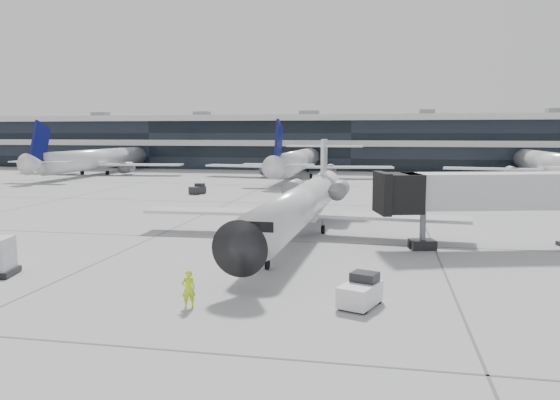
% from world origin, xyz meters
% --- Properties ---
extents(ground, '(220.00, 220.00, 0.00)m').
position_xyz_m(ground, '(0.00, 0.00, 0.00)').
color(ground, gray).
rests_on(ground, ground).
extents(terminal, '(170.00, 22.00, 10.00)m').
position_xyz_m(terminal, '(0.00, 82.00, 5.00)').
color(terminal, black).
rests_on(terminal, ground).
extents(bg_jet_left, '(32.00, 40.00, 9.60)m').
position_xyz_m(bg_jet_left, '(-45.00, 55.00, 0.00)').
color(bg_jet_left, silver).
rests_on(bg_jet_left, ground).
extents(bg_jet_center, '(32.00, 40.00, 9.60)m').
position_xyz_m(bg_jet_center, '(-8.00, 55.00, 0.00)').
color(bg_jet_center, silver).
rests_on(bg_jet_center, ground).
extents(bg_jet_right, '(32.00, 40.00, 9.60)m').
position_xyz_m(bg_jet_right, '(32.00, 55.00, 0.00)').
color(bg_jet_right, silver).
rests_on(bg_jet_right, ground).
extents(regional_jet, '(24.43, 30.41, 7.03)m').
position_xyz_m(regional_jet, '(0.54, 2.36, 2.40)').
color(regional_jet, silver).
rests_on(regional_jet, ground).
extents(jet_bridge, '(16.06, 6.89, 5.21)m').
position_xyz_m(jet_bridge, '(14.86, 0.63, 3.80)').
color(jet_bridge, silver).
rests_on(jet_bridge, ground).
extents(ramp_worker, '(0.74, 0.69, 1.70)m').
position_xyz_m(ramp_worker, '(-1.75, -15.34, 0.85)').
color(ramp_worker, '#CCFF1A').
rests_on(ramp_worker, ground).
extents(baggage_tug, '(2.04, 2.58, 1.44)m').
position_xyz_m(baggage_tug, '(5.70, -13.68, 0.64)').
color(baggage_tug, white).
rests_on(baggage_tug, ground).
extents(traffic_cone, '(0.52, 0.52, 0.64)m').
position_xyz_m(traffic_cone, '(-1.86, 14.20, 0.30)').
color(traffic_cone, '#FF520D').
rests_on(traffic_cone, ground).
extents(far_tug, '(1.83, 2.34, 1.31)m').
position_xyz_m(far_tug, '(-16.37, 27.35, 0.59)').
color(far_tug, black).
rests_on(far_tug, ground).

